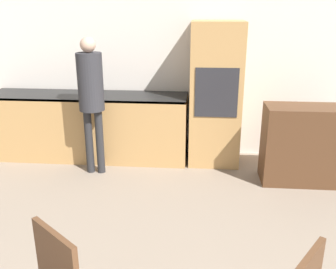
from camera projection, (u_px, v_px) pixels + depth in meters
The scene contains 5 objects.
wall_back at pixel (181, 60), 5.01m from camera, with size 6.80×0.05×2.60m.
kitchen_counter at pixel (89, 125), 5.07m from camera, with size 2.65×0.60×0.88m.
oven_unit at pixel (215, 95), 4.79m from camera, with size 0.65×0.59×1.82m.
sideboard at pixel (308, 145), 4.34m from camera, with size 1.02×0.45×0.92m.
person_standing at pixel (91, 91), 4.40m from camera, with size 0.30×0.30×1.66m.
Camera 1 is at (0.26, 0.20, 1.99)m, focal length 40.00 mm.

